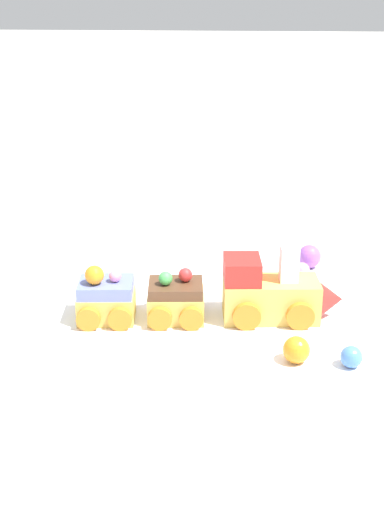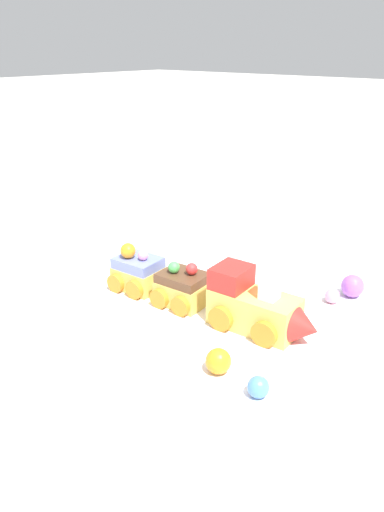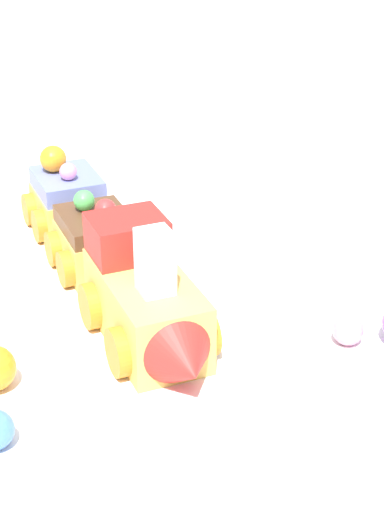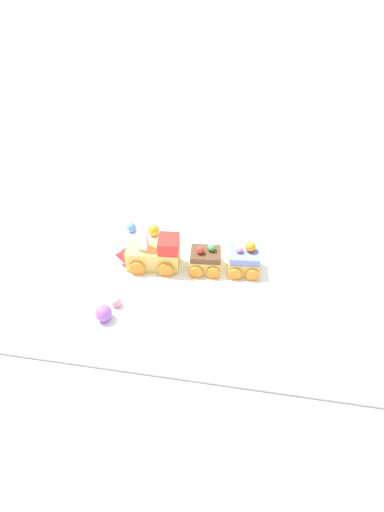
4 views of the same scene
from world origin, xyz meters
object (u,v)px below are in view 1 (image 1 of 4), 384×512
(gumball_orange, at_px, (296,350))
(gumball_blue, at_px, (351,357))
(cake_car_chocolate, at_px, (176,301))
(gumball_pink, at_px, (302,270))
(cake_car_blueberry, at_px, (106,299))
(cake_train_locomotive, at_px, (277,295))
(gumball_purple, at_px, (309,256))

(gumball_orange, xyz_separation_m, gumball_blue, (0.05, -0.01, -0.00))
(cake_car_chocolate, height_order, gumball_pink, cake_car_chocolate)
(cake_car_blueberry, bearing_deg, cake_train_locomotive, 0.13)
(cake_car_blueberry, relative_size, gumball_blue, 3.19)
(gumball_purple, bearing_deg, gumball_pink, -109.25)
(gumball_orange, distance_m, gumball_pink, 0.23)
(cake_train_locomotive, distance_m, cake_car_blueberry, 0.20)
(gumball_orange, height_order, gumball_purple, gumball_purple)
(cake_car_blueberry, height_order, gumball_blue, cake_car_blueberry)
(cake_train_locomotive, bearing_deg, cake_car_blueberry, -179.87)
(cake_car_blueberry, height_order, gumball_purple, cake_car_blueberry)
(cake_train_locomotive, height_order, cake_car_blueberry, cake_train_locomotive)
(gumball_pink, bearing_deg, cake_car_blueberry, -149.00)
(gumball_blue, height_order, gumball_purple, gumball_purple)
(cake_train_locomotive, bearing_deg, gumball_pink, 68.00)
(cake_train_locomotive, distance_m, gumball_pink, 0.13)
(gumball_purple, bearing_deg, cake_train_locomotive, -107.60)
(cake_car_chocolate, bearing_deg, cake_train_locomotive, -0.00)
(cake_car_chocolate, relative_size, cake_car_blueberry, 1.00)
(gumball_blue, bearing_deg, gumball_orange, 174.18)
(cake_car_chocolate, bearing_deg, cake_car_blueberry, -179.68)
(cake_car_blueberry, relative_size, gumball_purple, 2.26)
(cake_car_blueberry, height_order, gumball_pink, cake_car_blueberry)
(cake_train_locomotive, height_order, gumball_pink, cake_train_locomotive)
(gumball_pink, xyz_separation_m, gumball_purple, (0.01, 0.04, 0.01))
(gumball_pink, bearing_deg, gumball_purple, 70.75)
(cake_train_locomotive, bearing_deg, gumball_orange, -85.46)
(cake_car_blueberry, bearing_deg, gumball_purple, 30.67)
(cake_car_chocolate, height_order, gumball_orange, cake_car_chocolate)
(cake_train_locomotive, xyz_separation_m, cake_car_blueberry, (-0.20, -0.02, -0.01))
(gumball_blue, distance_m, gumball_pink, 0.23)
(cake_train_locomotive, relative_size, cake_car_blueberry, 1.96)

